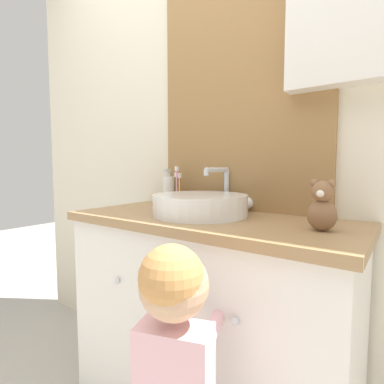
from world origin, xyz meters
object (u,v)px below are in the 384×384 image
at_px(child_figure, 175,375).
at_px(teddy_bear, 322,207).
at_px(soap_dispenser, 169,190).
at_px(sink_basin, 201,204).
at_px(toothbrush_holder, 178,197).

relative_size(child_figure, teddy_bear, 5.66).
height_order(soap_dispenser, teddy_bear, soap_dispenser).
xyz_separation_m(sink_basin, soap_dispenser, (-0.33, 0.18, 0.03)).
bearing_deg(soap_dispenser, child_figure, -48.56).
height_order(soap_dispenser, child_figure, soap_dispenser).
relative_size(sink_basin, soap_dispenser, 2.34).
height_order(toothbrush_holder, soap_dispenser, toothbrush_holder).
relative_size(sink_basin, child_figure, 0.48).
xyz_separation_m(sink_basin, toothbrush_holder, (-0.24, 0.15, 0.00)).
relative_size(toothbrush_holder, soap_dispenser, 1.07).
distance_m(toothbrush_holder, child_figure, 0.85).
bearing_deg(teddy_bear, sink_basin, 176.51).
bearing_deg(child_figure, teddy_bear, 61.42).
distance_m(sink_basin, soap_dispenser, 0.37).
xyz_separation_m(sink_basin, teddy_bear, (0.47, -0.03, 0.03)).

